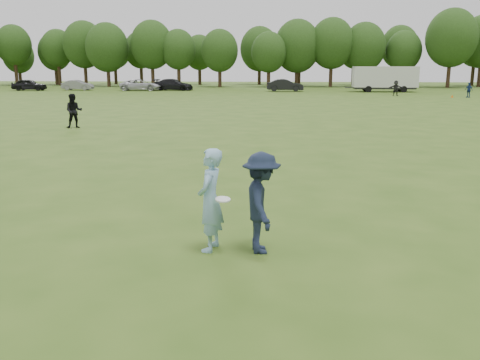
{
  "coord_description": "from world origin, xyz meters",
  "views": [
    {
      "loc": [
        0.26,
        -8.43,
        3.31
      ],
      "look_at": [
        -0.5,
        1.34,
        1.1
      ],
      "focal_mm": 38.0,
      "sensor_mm": 36.0,
      "label": 1
    }
  ],
  "objects": [
    {
      "name": "treeline",
      "position": [
        2.81,
        76.9,
        6.26
      ],
      "size": [
        130.35,
        18.39,
        11.74
      ],
      "color": "#332114",
      "rests_on": "ground"
    },
    {
      "name": "ground",
      "position": [
        0.0,
        0.0,
        0.0
      ],
      "size": [
        200.0,
        200.0,
        0.0
      ],
      "primitive_type": "plane",
      "color": "#335016",
      "rests_on": "ground"
    },
    {
      "name": "car_b",
      "position": [
        -27.43,
        60.19,
        0.69
      ],
      "size": [
        4.18,
        1.46,
        1.38
      ],
      "primitive_type": "imported",
      "rotation": [
        0.0,
        0.0,
        1.57
      ],
      "color": "slate",
      "rests_on": "ground"
    },
    {
      "name": "car_a",
      "position": [
        -33.66,
        58.96,
        0.77
      ],
      "size": [
        4.62,
        2.12,
        1.53
      ],
      "primitive_type": "imported",
      "rotation": [
        0.0,
        0.0,
        1.64
      ],
      "color": "black",
      "rests_on": "ground"
    },
    {
      "name": "car_f",
      "position": [
        0.89,
        59.28,
        0.79
      ],
      "size": [
        4.82,
        1.77,
        1.58
      ],
      "primitive_type": "imported",
      "rotation": [
        0.0,
        0.0,
        1.59
      ],
      "color": "black",
      "rests_on": "ground"
    },
    {
      "name": "disc_in_play",
      "position": [
        -0.71,
        0.17,
        1.01
      ],
      "size": [
        0.31,
        0.31,
        0.07
      ],
      "color": "white",
      "rests_on": "ground"
    },
    {
      "name": "car_c",
      "position": [
        -18.51,
        59.69,
        0.75
      ],
      "size": [
        5.58,
        2.86,
        1.51
      ],
      "primitive_type": "imported",
      "rotation": [
        0.0,
        0.0,
        1.64
      ],
      "color": "silver",
      "rests_on": "ground"
    },
    {
      "name": "player_far_d",
      "position": [
        13.12,
        50.19,
        0.85
      ],
      "size": [
        1.61,
        0.62,
        1.7
      ],
      "primitive_type": "imported",
      "rotation": [
        0.0,
        0.0,
        -0.07
      ],
      "color": "#242424",
      "rests_on": "ground"
    },
    {
      "name": "player_far_a",
      "position": [
        -10.82,
        18.27,
        0.92
      ],
      "size": [
        1.06,
        0.92,
        1.84
      ],
      "primitive_type": "imported",
      "rotation": [
        0.0,
        0.0,
        0.29
      ],
      "color": "black",
      "rests_on": "ground"
    },
    {
      "name": "field_cone",
      "position": [
        18.43,
        47.49,
        0.15
      ],
      "size": [
        0.28,
        0.28,
        0.3
      ],
      "primitive_type": "cone",
      "color": "#DC5E0B",
      "rests_on": "ground"
    },
    {
      "name": "thrower",
      "position": [
        -0.96,
        0.35,
        0.94
      ],
      "size": [
        0.55,
        0.75,
        1.89
      ],
      "primitive_type": "imported",
      "rotation": [
        0.0,
        0.0,
        -1.73
      ],
      "color": "#86B4D0",
      "rests_on": "ground"
    },
    {
      "name": "cargo_trailer",
      "position": [
        13.58,
        59.01,
        1.78
      ],
      "size": [
        9.0,
        2.75,
        3.2
      ],
      "color": "silver",
      "rests_on": "ground"
    },
    {
      "name": "defender",
      "position": [
        -0.04,
        0.33,
        0.92
      ],
      "size": [
        0.86,
        1.28,
        1.84
      ],
      "primitive_type": "imported",
      "rotation": [
        0.0,
        0.0,
        1.73
      ],
      "color": "#172034",
      "rests_on": "ground"
    },
    {
      "name": "player_far_b",
      "position": [
        20.13,
        47.67,
        0.78
      ],
      "size": [
        0.83,
        0.97,
        1.56
      ],
      "primitive_type": "imported",
      "rotation": [
        0.0,
        0.0,
        -0.97
      ],
      "color": "navy",
      "rests_on": "ground"
    },
    {
      "name": "car_d",
      "position": [
        -14.21,
        60.75,
        0.77
      ],
      "size": [
        5.54,
        2.85,
        1.54
      ],
      "primitive_type": "imported",
      "rotation": [
        0.0,
        0.0,
        1.44
      ],
      "color": "black",
      "rests_on": "ground"
    }
  ]
}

